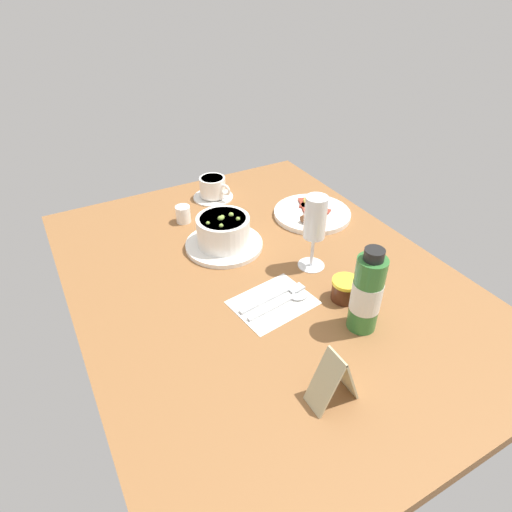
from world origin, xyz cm
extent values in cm
cube|color=brown|center=(0.00, 0.00, -1.50)|extent=(110.00, 84.00, 3.00)
cylinder|color=white|center=(-15.64, -2.44, 0.60)|extent=(19.92, 19.92, 1.20)
cylinder|color=white|center=(-15.64, -2.44, 4.87)|extent=(13.50, 13.50, 7.34)
cylinder|color=beige|center=(-15.64, -2.44, 7.74)|extent=(11.61, 11.61, 1.60)
sphere|color=#84A644|center=(-13.21, 0.59, 8.64)|extent=(1.08, 1.08, 1.08)
sphere|color=#84A644|center=(-12.31, -4.43, 8.64)|extent=(1.08, 1.08, 1.08)
sphere|color=#84A644|center=(-15.49, -2.60, 8.64)|extent=(1.02, 1.02, 1.02)
sphere|color=#84A644|center=(-15.45, -3.17, 8.64)|extent=(1.40, 1.40, 1.40)
sphere|color=#84A644|center=(-15.89, 0.28, 8.64)|extent=(1.30, 1.30, 1.30)
sphere|color=#84A644|center=(-15.89, -2.44, 8.64)|extent=(1.14, 1.14, 1.14)
sphere|color=#84A644|center=(-15.00, -6.74, 8.64)|extent=(0.97, 0.97, 0.97)
cube|color=white|center=(9.35, -2.56, 0.15)|extent=(15.30, 18.61, 0.30)
cube|color=silver|center=(8.15, -3.56, 0.55)|extent=(3.09, 14.03, 0.50)
cube|color=silver|center=(8.15, 4.24, 0.55)|extent=(2.67, 3.87, 0.40)
cube|color=silver|center=(10.95, -3.56, 0.55)|extent=(2.76, 13.02, 0.50)
ellipsoid|color=silver|center=(10.95, 3.44, 0.60)|extent=(2.40, 4.00, 0.60)
cylinder|color=white|center=(-41.67, 6.23, 0.45)|extent=(12.24, 12.24, 0.90)
cylinder|color=white|center=(-41.67, 6.23, 3.81)|extent=(7.84, 7.84, 5.82)
cylinder|color=#3F1A15|center=(-41.67, 6.23, 6.22)|extent=(6.67, 6.67, 1.00)
torus|color=white|center=(-37.25, 8.40, 4.10)|extent=(3.58, 2.30, 3.60)
cylinder|color=white|center=(-32.55, -6.98, 2.39)|extent=(4.09, 4.09, 4.78)
cone|color=white|center=(-31.15, -8.18, 4.21)|extent=(2.49, 2.43, 2.24)
cylinder|color=white|center=(2.08, 12.56, 0.20)|extent=(6.51, 6.51, 0.40)
cylinder|color=white|center=(2.08, 12.56, 4.41)|extent=(0.80, 0.80, 8.02)
cylinder|color=white|center=(2.08, 12.56, 13.55)|extent=(5.12, 5.12, 10.25)
cylinder|color=#EDE0C6|center=(2.08, 12.56, 12.01)|extent=(4.20, 4.20, 6.15)
cylinder|color=#4D2413|center=(15.63, 11.86, 2.15)|extent=(5.81, 5.81, 4.29)
cylinder|color=yellow|center=(15.63, 11.86, 4.69)|extent=(6.10, 6.10, 0.80)
cylinder|color=#337233|center=(24.05, 9.57, 8.38)|extent=(5.89, 5.89, 16.75)
cylinder|color=silver|center=(24.05, 9.57, 8.04)|extent=(6.01, 6.01, 6.37)
cylinder|color=black|center=(24.05, 9.57, 17.82)|extent=(3.83, 3.83, 2.13)
cylinder|color=white|center=(-17.70, 26.65, 0.70)|extent=(22.02, 22.02, 1.40)
cube|color=#973828|center=(-18.32, 28.00, 1.70)|extent=(8.82, 6.98, 0.60)
cube|color=#953828|center=(-21.07, 26.46, 1.70)|extent=(9.26, 5.48, 0.60)
cylinder|color=brown|center=(-14.39, 23.90, 2.60)|extent=(3.70, 7.31, 2.20)
ellipsoid|color=#F2D859|center=(-21.00, 28.85, 2.40)|extent=(6.00, 4.80, 2.40)
cube|color=#BDB388|center=(35.31, -4.44, 5.41)|extent=(4.74, 4.38, 10.96)
cube|color=#BDB388|center=(35.31, -8.44, 5.41)|extent=(4.74, 4.38, 10.96)
camera|label=1|loc=(69.70, -40.20, 63.10)|focal=30.39mm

